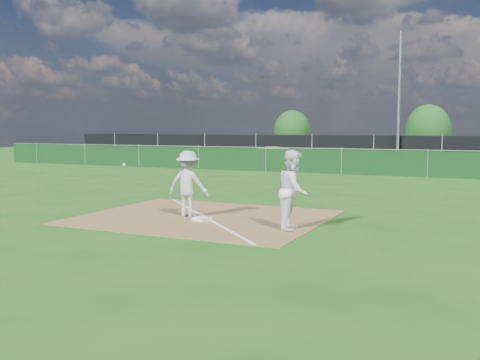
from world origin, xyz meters
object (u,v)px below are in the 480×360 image
Objects in this scene: car_right at (478,152)px; light_pole at (399,99)px; play_at_first at (188,184)px; first_base at (202,219)px; runner at (294,190)px; car_mid at (348,149)px; tree_left at (292,131)px; tree_mid at (428,130)px; car_left at (319,148)px.

light_pole is at bearing 131.78° from car_right.
car_right is at bearing 76.58° from play_at_first.
car_right reaches higher than first_base.
light_pole is 4.48× the size of runner.
car_mid is (-4.32, 5.24, -3.24)m from light_pole.
tree_left reaches higher than car_mid.
first_base is at bearing -93.40° from tree_mid.
light_pole is 3.02× the size of play_at_first.
play_at_first is at bearing -75.07° from tree_left.
first_base is 34.50m from tree_left.
tree_left is at bearing 10.18° from runner.
car_left is (-6.55, 5.59, -3.23)m from light_pole.
tree_mid is (1.96, 33.02, 2.05)m from first_base.
car_right is 16.41m from tree_left.
light_pole is 15.39m from tree_left.
tree_mid is at bearing -25.63° from car_mid.
light_pole is 11.00m from tree_mid.
car_right is at bearing -16.27° from runner.
runner is 0.39× the size of car_mid.
car_left is at bearing 80.45° from car_right.
tree_left is (-10.62, 10.95, -2.04)m from light_pole.
light_pole is at bearing -45.89° from tree_left.
runner is at bearing -152.64° from car_mid.
play_at_first is (-1.88, -21.83, -3.14)m from light_pole.
runner is at bearing -87.19° from light_pole.
first_base is at bearing 177.94° from car_left.
runner is 26.94m from car_right.
tree_left is (-11.71, 33.23, 1.07)m from runner.
play_at_first is 0.53× the size of car_right.
play_at_first is at bearing -94.47° from tree_mid.
light_pole is at bearing 85.08° from play_at_first.
car_right is (8.72, -0.78, -0.03)m from car_mid.
first_base is 0.08× the size of car_mid.
car_mid is at bearing -131.87° from tree_mid.
play_at_first reaches higher than first_base.
tree_mid reaches higher than first_base.
tree_left is at bearing 104.93° from play_at_first.
car_left is (-7.64, 27.87, -0.12)m from runner.
car_mid is 1.20× the size of tree_left.
first_base is at bearing -93.31° from light_pole.
play_at_first is 1.48× the size of runner.
first_base is 1.06m from play_at_first.
first_base is at bearing 164.35° from car_right.
first_base is 0.08× the size of car_left.
tree_mid reaches higher than car_left.
car_right is at bearing -59.65° from tree_mid.
car_right is at bearing -78.89° from car_mid.
car_left is 0.98× the size of car_mid.
car_right is at bearing 77.97° from first_base.
car_right is (10.95, -1.14, -0.04)m from car_left.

